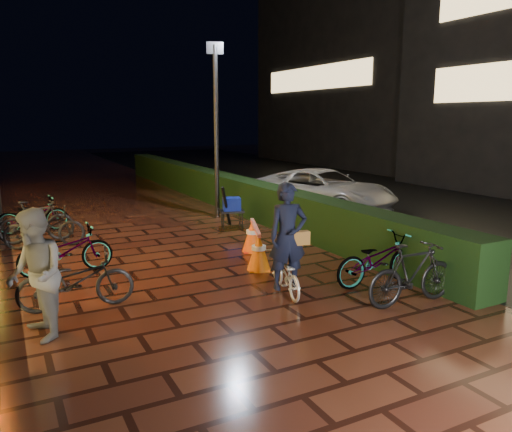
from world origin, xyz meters
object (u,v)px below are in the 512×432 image
bystander_person (36,275)px  van (323,190)px  cyclist (287,254)px  traffic_barrier (255,243)px  cart_assembly (231,206)px

bystander_person → van: (8.39, 5.73, -0.22)m
bystander_person → cyclist: (3.64, -0.06, -0.17)m
traffic_barrier → bystander_person: bearing=-154.9°
cyclist → cart_assembly: size_ratio=1.62×
van → cart_assembly: size_ratio=4.02×
van → cart_assembly: bearing=173.4°
bystander_person → van: bystander_person is taller
van → cart_assembly: 3.59m
cyclist → traffic_barrier: size_ratio=1.06×
traffic_barrier → cart_assembly: 3.03m
cart_assembly → van: bearing=14.4°
bystander_person → van: size_ratio=0.38×
traffic_barrier → cyclist: bearing=-103.2°
cyclist → traffic_barrier: (0.46, 1.98, -0.32)m
cyclist → cart_assembly: (1.27, 4.89, -0.10)m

